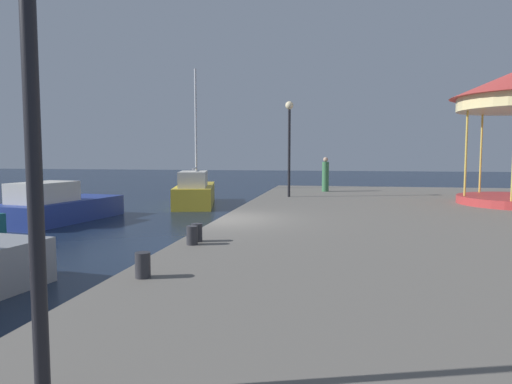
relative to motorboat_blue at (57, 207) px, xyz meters
The scene contains 10 objects.
ground_plane 8.32m from the motorboat_blue, 24.81° to the right, with size 120.00×120.00×0.00m, color #162338.
quay_dock 15.73m from the motorboat_blue, 12.79° to the right, with size 15.60×29.02×0.80m, color slate.
motorboat_blue is the anchor object (origin of this frame).
sailboat_yellow 7.55m from the motorboat_blue, 61.10° to the left, with size 3.20×6.26×7.31m.
lamp_post_near_edge 16.53m from the motorboat_blue, 57.29° to the right, with size 0.36×0.36×4.47m.
lamp_post_mid_promenade 10.15m from the motorboat_blue, 22.96° to the left, with size 0.36×0.36×4.22m.
bollard_north 10.91m from the motorboat_blue, 42.86° to the right, with size 0.24×0.24×0.40m, color #2D2D33.
bollard_south 12.90m from the motorboat_blue, 51.41° to the right, with size 0.24×0.24×0.40m, color #2D2D33.
bollard_center 10.66m from the motorboat_blue, 41.44° to the right, with size 0.24×0.24×0.40m, color #2D2D33.
person_mid_promenade 12.62m from the motorboat_blue, 33.97° to the left, with size 0.34×0.34×1.75m.
Camera 1 is at (3.49, -13.33, 2.75)m, focal length 32.59 mm.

